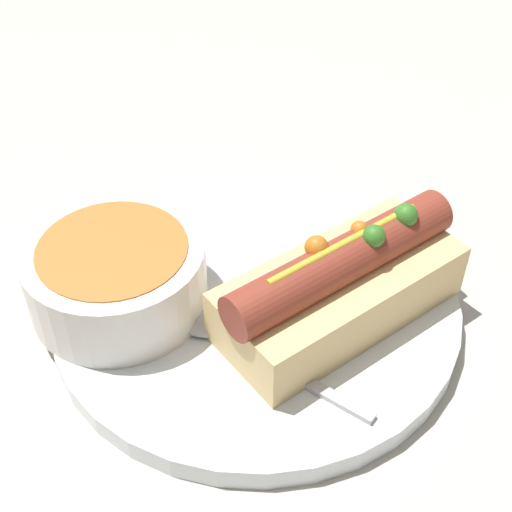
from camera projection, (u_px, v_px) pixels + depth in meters
The scene contains 5 objects.
ground_plane at pixel (256, 310), 0.50m from camera, with size 4.00×4.00×0.00m, color #BCB7AD.
dinner_plate at pixel (256, 302), 0.49m from camera, with size 0.28×0.28×0.02m.
hot_dog at pixel (341, 284), 0.45m from camera, with size 0.18×0.13×0.07m.
soup_bowl at pixel (116, 273), 0.46m from camera, with size 0.12×0.12×0.05m.
spoon at pixel (226, 336), 0.45m from camera, with size 0.03×0.15×0.01m.
Camera 1 is at (-0.30, -0.18, 0.36)m, focal length 50.00 mm.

